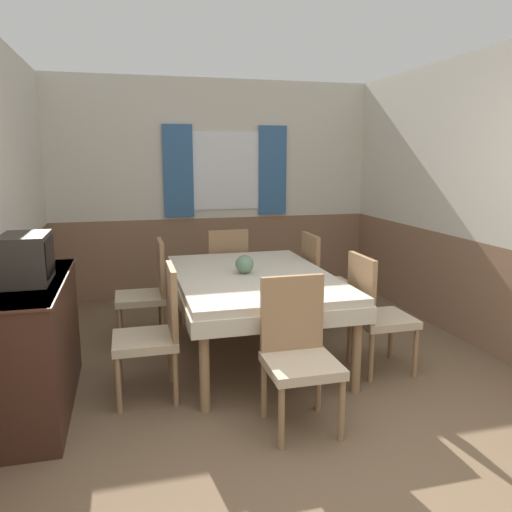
% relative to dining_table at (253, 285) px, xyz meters
% --- Properties ---
extents(ground_plane, '(16.00, 16.00, 0.00)m').
position_rel_dining_table_xyz_m(ground_plane, '(0.06, -2.01, -0.62)').
color(ground_plane, brown).
extents(wall_back, '(4.29, 0.10, 2.60)m').
position_rel_dining_table_xyz_m(wall_back, '(0.06, 2.11, 0.69)').
color(wall_back, silver).
rests_on(wall_back, ground_plane).
extents(wall_right, '(0.05, 4.49, 2.60)m').
position_rel_dining_table_xyz_m(wall_right, '(2.02, 0.04, 0.68)').
color(wall_right, silver).
rests_on(wall_right, ground_plane).
extents(dining_table, '(1.30, 1.92, 0.72)m').
position_rel_dining_table_xyz_m(dining_table, '(0.00, 0.00, 0.00)').
color(dining_table, beige).
rests_on(dining_table, ground_plane).
extents(chair_head_window, '(0.44, 0.44, 0.95)m').
position_rel_dining_table_xyz_m(chair_head_window, '(0.00, 1.16, -0.12)').
color(chair_head_window, '#93704C').
rests_on(chair_head_window, ground_plane).
extents(chair_right_far, '(0.44, 0.44, 0.95)m').
position_rel_dining_table_xyz_m(chair_right_far, '(0.85, 0.56, -0.12)').
color(chair_right_far, '#93704C').
rests_on(chair_right_far, ground_plane).
extents(chair_left_near, '(0.44, 0.44, 0.95)m').
position_rel_dining_table_xyz_m(chair_left_near, '(-0.85, -0.56, -0.12)').
color(chair_left_near, '#93704C').
rests_on(chair_left_near, ground_plane).
extents(chair_left_far, '(0.44, 0.44, 0.95)m').
position_rel_dining_table_xyz_m(chair_left_far, '(-0.85, 0.56, -0.12)').
color(chair_left_far, '#93704C').
rests_on(chair_left_far, ground_plane).
extents(chair_right_near, '(0.44, 0.44, 0.95)m').
position_rel_dining_table_xyz_m(chair_right_near, '(0.85, -0.56, -0.12)').
color(chair_right_near, '#93704C').
rests_on(chair_right_near, ground_plane).
extents(chair_head_near, '(0.44, 0.44, 0.95)m').
position_rel_dining_table_xyz_m(chair_head_near, '(0.00, -1.16, -0.12)').
color(chair_head_near, '#93704C').
rests_on(chair_head_near, ground_plane).
extents(sideboard, '(0.46, 1.38, 0.90)m').
position_rel_dining_table_xyz_m(sideboard, '(-1.65, -0.53, -0.17)').
color(sideboard, '#3D2319').
rests_on(sideboard, ground_plane).
extents(tv, '(0.29, 0.43, 0.31)m').
position_rel_dining_table_xyz_m(tv, '(-1.64, -0.59, 0.43)').
color(tv, '#2D2823').
rests_on(tv, sideboard).
extents(vase, '(0.16, 0.16, 0.16)m').
position_rel_dining_table_xyz_m(vase, '(-0.07, 0.02, 0.18)').
color(vase, slate).
rests_on(vase, dining_table).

